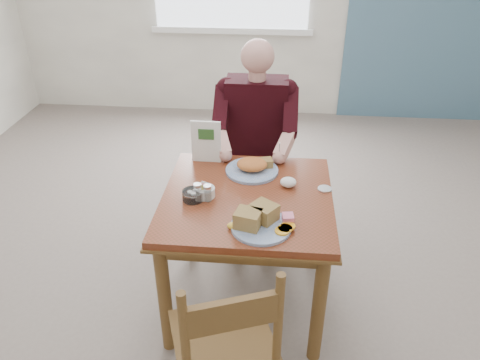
# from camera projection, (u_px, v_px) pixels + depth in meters

# --- Properties ---
(floor) EXTENTS (6.00, 6.00, 0.00)m
(floor) POSITION_uv_depth(u_px,v_px,m) (246.00, 298.00, 2.87)
(floor) COLOR #6A5C55
(floor) RESTS_ON ground
(lemon_wedge) EXTENTS (0.07, 0.06, 0.03)m
(lemon_wedge) POSITION_uv_depth(u_px,v_px,m) (233.00, 226.00, 2.22)
(lemon_wedge) COLOR yellow
(lemon_wedge) RESTS_ON table
(napkin) EXTENTS (0.09, 0.08, 0.06)m
(napkin) POSITION_uv_depth(u_px,v_px,m) (288.00, 182.00, 2.55)
(napkin) COLOR white
(napkin) RESTS_ON table
(metal_dish) EXTENTS (0.10, 0.10, 0.01)m
(metal_dish) POSITION_uv_depth(u_px,v_px,m) (325.00, 189.00, 2.53)
(metal_dish) COLOR silver
(metal_dish) RESTS_ON table
(table) EXTENTS (0.92, 0.92, 0.75)m
(table) POSITION_uv_depth(u_px,v_px,m) (247.00, 213.00, 2.54)
(table) COLOR maroon
(table) RESTS_ON ground
(chair_far) EXTENTS (0.42, 0.42, 0.95)m
(chair_far) POSITION_uv_depth(u_px,v_px,m) (256.00, 167.00, 3.31)
(chair_far) COLOR brown
(chair_far) RESTS_ON ground
(chair_near) EXTENTS (0.54, 0.54, 0.95)m
(chair_near) POSITION_uv_depth(u_px,v_px,m) (225.00, 346.00, 1.97)
(chair_near) COLOR brown
(chair_near) RESTS_ON ground
(diner) EXTENTS (0.53, 0.56, 1.39)m
(diner) POSITION_uv_depth(u_px,v_px,m) (256.00, 130.00, 3.06)
(diner) COLOR gray
(diner) RESTS_ON chair_far
(near_plate) EXTENTS (0.38, 0.38, 0.10)m
(near_plate) POSITION_uv_depth(u_px,v_px,m) (260.00, 220.00, 2.23)
(near_plate) COLOR white
(near_plate) RESTS_ON table
(far_plate) EXTENTS (0.37, 0.37, 0.08)m
(far_plate) POSITION_uv_depth(u_px,v_px,m) (253.00, 167.00, 2.69)
(far_plate) COLOR white
(far_plate) RESTS_ON table
(caddy) EXTENTS (0.14, 0.14, 0.08)m
(caddy) POSITION_uv_depth(u_px,v_px,m) (205.00, 192.00, 2.46)
(caddy) COLOR white
(caddy) RESTS_ON table
(shakers) EXTENTS (0.10, 0.06, 0.09)m
(shakers) POSITION_uv_depth(u_px,v_px,m) (203.00, 192.00, 2.42)
(shakers) COLOR white
(shakers) RESTS_ON table
(creamer) EXTENTS (0.14, 0.14, 0.05)m
(creamer) POSITION_uv_depth(u_px,v_px,m) (193.00, 195.00, 2.44)
(creamer) COLOR white
(creamer) RESTS_ON table
(menu) EXTENTS (0.18, 0.02, 0.26)m
(menu) POSITION_uv_depth(u_px,v_px,m) (206.00, 141.00, 2.75)
(menu) COLOR white
(menu) RESTS_ON table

